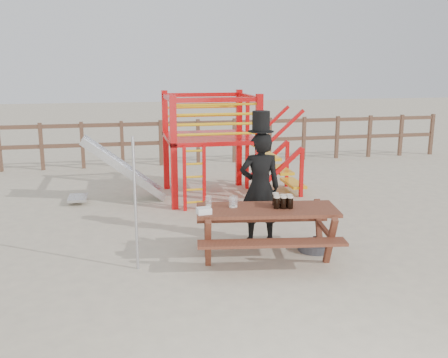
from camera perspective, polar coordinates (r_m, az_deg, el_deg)
ground at (r=6.83m, az=2.10°, el=-9.66°), size 60.00×60.00×0.00m
back_fence at (r=13.34m, az=-5.12°, el=4.78°), size 15.09×0.09×1.20m
playground_fort at (r=9.96m, az=-2.10°, el=3.99°), size 4.71×1.84×2.10m
picnic_table at (r=6.85m, az=4.88°, el=-5.51°), size 2.06×1.57×0.73m
man_with_hat at (r=7.43m, az=4.13°, el=-0.63°), size 0.65×0.46×1.97m
metal_pole at (r=6.48m, az=-10.09°, el=-2.90°), size 0.04×0.04×1.76m
parasol_base at (r=7.40m, az=10.32°, el=-7.58°), size 0.49×0.49×0.21m
paper_bag at (r=6.49m, az=-2.30°, el=-3.65°), size 0.19×0.16×0.08m
stout_pints at (r=6.81m, az=6.65°, el=-2.51°), size 0.28×0.30×0.17m
empty_glasses at (r=6.78m, az=0.11°, el=-2.66°), size 0.43×0.19×0.15m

